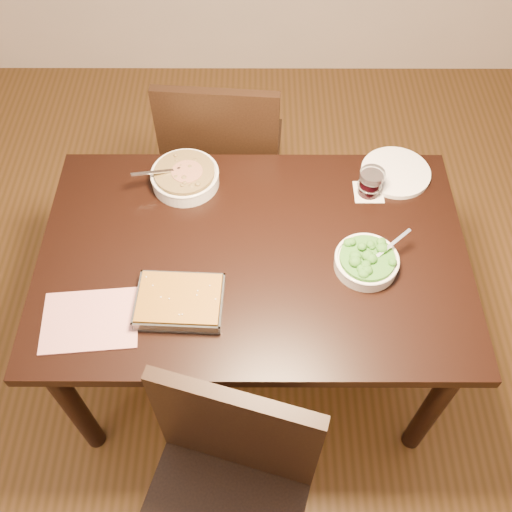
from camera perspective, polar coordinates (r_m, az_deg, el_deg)
ground at (r=2.50m, az=-0.20°, el=-9.77°), size 4.00×4.00×0.00m
table at (r=1.94m, az=-0.25°, el=-1.27°), size 1.40×0.90×0.75m
magazine_a at (r=1.79m, az=-16.23°, el=-6.17°), size 0.30×0.23×0.01m
coaster at (r=2.06m, az=11.17°, el=6.29°), size 0.10×0.10×0.00m
stew_bowl at (r=2.05m, az=-7.11°, el=7.91°), size 0.26×0.24×0.09m
broccoli_bowl at (r=1.84m, az=10.99°, el=-0.50°), size 0.21×0.20×0.08m
baking_dish at (r=1.74m, az=-7.63°, el=-4.51°), size 0.27×0.20×0.05m
wine_tumbler at (r=2.02m, az=11.40°, el=7.27°), size 0.09×0.09×0.10m
dinner_plate at (r=2.14m, az=13.79°, el=8.13°), size 0.25×0.25×0.02m
chair_near at (r=1.76m, az=-3.06°, el=-22.64°), size 0.57×0.57×0.97m
chair_far at (r=2.44m, az=-3.23°, el=9.91°), size 0.50×0.50×0.98m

